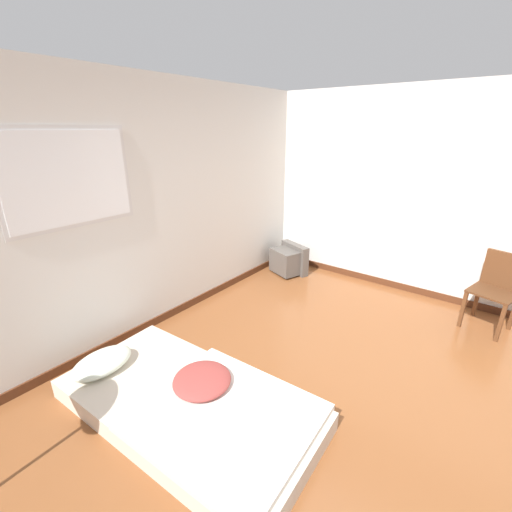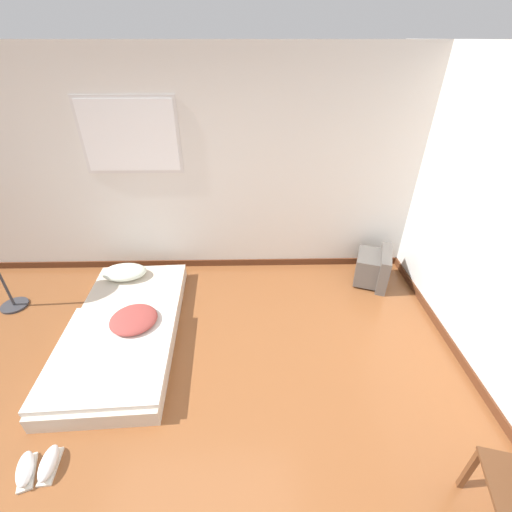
{
  "view_description": "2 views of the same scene",
  "coord_description": "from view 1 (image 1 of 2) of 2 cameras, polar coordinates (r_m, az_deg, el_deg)",
  "views": [
    {
      "loc": [
        -1.96,
        -0.5,
        2.1
      ],
      "look_at": [
        0.72,
        1.55,
        0.83
      ],
      "focal_mm": 24.0,
      "sensor_mm": 36.0,
      "label": 1
    },
    {
      "loc": [
        0.66,
        -1.4,
        2.61
      ],
      "look_at": [
        0.72,
        1.41,
        0.81
      ],
      "focal_mm": 24.0,
      "sensor_mm": 36.0,
      "label": 2
    }
  ],
  "objects": [
    {
      "name": "mattress_bed",
      "position": [
        2.92,
        -11.34,
        -22.8
      ],
      "size": [
        1.13,
        2.11,
        0.31
      ],
      "color": "beige",
      "rests_on": "ground_plane"
    },
    {
      "name": "ground_plane",
      "position": [
        2.92,
        17.71,
        -26.7
      ],
      "size": [
        20.0,
        20.0,
        0.0
      ],
      "primitive_type": "plane",
      "color": "brown"
    },
    {
      "name": "wall_right",
      "position": [
        4.75,
        31.09,
        7.79
      ],
      "size": [
        0.08,
        7.33,
        2.6
      ],
      "color": "silver",
      "rests_on": "ground_plane"
    },
    {
      "name": "wall_back",
      "position": [
        3.67,
        -19.07,
        6.71
      ],
      "size": [
        7.72,
        0.08,
        2.6
      ],
      "color": "silver",
      "rests_on": "ground_plane"
    },
    {
      "name": "wooden_chair",
      "position": [
        4.56,
        35.27,
        -3.98
      ],
      "size": [
        0.51,
        0.51,
        0.85
      ],
      "color": "brown",
      "rests_on": "ground_plane"
    },
    {
      "name": "crt_tv",
      "position": [
        5.23,
        5.46,
        -0.66
      ],
      "size": [
        0.52,
        0.59,
        0.45
      ],
      "color": "#56514C",
      "rests_on": "ground_plane"
    }
  ]
}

